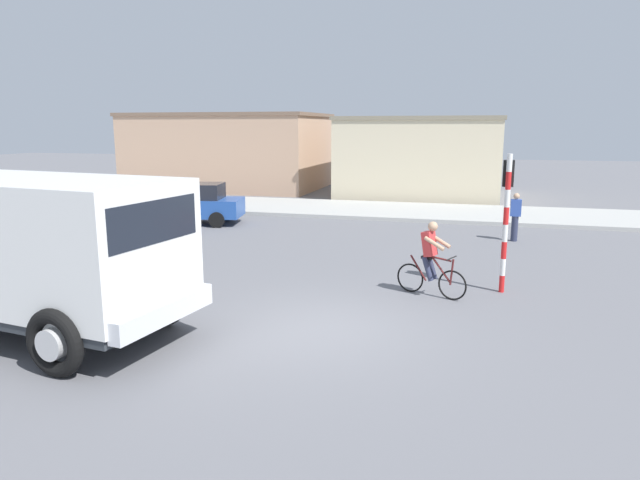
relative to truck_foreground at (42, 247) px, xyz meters
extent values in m
plane|color=slate|center=(4.72, 1.69, -1.67)|extent=(120.00, 120.00, 0.00)
cube|color=#ADADA8|center=(4.72, 16.90, -1.59)|extent=(80.00, 5.00, 0.16)
cube|color=white|center=(-0.03, 0.00, 0.13)|extent=(5.50, 3.20, 2.20)
cube|color=#2D3338|center=(-0.03, 0.00, -1.05)|extent=(5.39, 3.14, 0.16)
cube|color=silver|center=(2.64, -0.37, -0.87)|extent=(0.57, 2.39, 0.36)
cube|color=black|center=(2.49, -0.35, 0.63)|extent=(0.42, 2.12, 0.70)
torus|color=black|center=(1.74, 1.05, -1.12)|extent=(1.12, 0.39, 1.10)
cylinder|color=beige|center=(1.74, 1.05, -1.12)|extent=(0.53, 0.37, 0.50)
torus|color=black|center=(1.39, -1.49, -1.12)|extent=(1.12, 0.39, 1.10)
cylinder|color=beige|center=(1.39, -1.49, -1.12)|extent=(0.53, 0.37, 0.50)
torus|color=black|center=(-1.45, 1.50, -1.12)|extent=(1.12, 0.39, 1.10)
cylinder|color=beige|center=(-1.45, 1.50, -1.12)|extent=(0.53, 0.37, 0.50)
torus|color=black|center=(7.10, 4.17, -1.33)|extent=(0.65, 0.29, 0.68)
torus|color=black|center=(6.12, 4.56, -1.33)|extent=(0.65, 0.29, 0.68)
cylinder|color=#591E1E|center=(6.77, 4.30, -0.76)|extent=(0.57, 0.27, 0.09)
cylinder|color=#591E1E|center=(6.83, 4.27, -1.01)|extent=(0.49, 0.23, 0.57)
cylinder|color=#591E1E|center=(6.31, 4.48, -1.06)|extent=(0.42, 0.21, 0.57)
cylinder|color=#591E1E|center=(7.07, 4.18, -1.03)|extent=(0.10, 0.08, 0.59)
cylinder|color=black|center=(7.05, 4.19, -0.72)|extent=(0.22, 0.47, 0.03)
cube|color=black|center=(6.50, 4.41, -0.79)|extent=(0.27, 0.20, 0.06)
cube|color=#D13838|center=(6.54, 4.39, -0.46)|extent=(0.39, 0.41, 0.59)
sphere|color=tan|center=(6.61, 4.36, -0.06)|extent=(0.22, 0.22, 0.22)
cylinder|color=#2D334C|center=(6.61, 4.47, -1.02)|extent=(0.33, 0.23, 0.57)
cylinder|color=tan|center=(6.79, 4.46, -0.41)|extent=(0.49, 0.27, 0.29)
cylinder|color=#2D334C|center=(6.53, 4.29, -1.02)|extent=(0.33, 0.23, 0.57)
cylinder|color=tan|center=(6.67, 4.17, -0.41)|extent=(0.49, 0.27, 0.29)
cylinder|color=red|center=(8.19, 5.11, -1.47)|extent=(0.12, 0.12, 0.40)
cylinder|color=white|center=(8.19, 5.11, -1.07)|extent=(0.12, 0.12, 0.40)
cylinder|color=red|center=(8.19, 5.11, -0.67)|extent=(0.12, 0.12, 0.40)
cylinder|color=white|center=(8.19, 5.11, -0.27)|extent=(0.12, 0.12, 0.40)
cylinder|color=red|center=(8.19, 5.11, 0.13)|extent=(0.12, 0.12, 0.40)
cylinder|color=white|center=(8.19, 5.11, 0.53)|extent=(0.12, 0.12, 0.40)
cylinder|color=red|center=(8.19, 5.11, 0.93)|extent=(0.12, 0.12, 0.40)
cylinder|color=white|center=(8.19, 5.11, 1.33)|extent=(0.12, 0.12, 0.40)
cube|color=black|center=(8.19, 5.29, 1.08)|extent=(0.24, 0.20, 0.60)
sphere|color=orange|center=(8.19, 5.41, 1.08)|extent=(0.14, 0.14, 0.14)
cube|color=#234C9E|center=(-3.33, 11.86, -1.02)|extent=(4.25, 2.43, 0.70)
cube|color=black|center=(-3.18, 11.89, -0.37)|extent=(2.43, 1.84, 0.60)
cylinder|color=black|center=(-4.39, 10.79, -1.37)|extent=(0.62, 0.29, 0.60)
cylinder|color=black|center=(-4.71, 12.46, -1.37)|extent=(0.62, 0.29, 0.60)
cylinder|color=black|center=(-1.95, 11.26, -1.37)|extent=(0.62, 0.29, 0.60)
cylinder|color=black|center=(-2.28, 12.93, -1.37)|extent=(0.62, 0.29, 0.60)
cylinder|color=#2D334C|center=(8.83, 11.52, -1.24)|extent=(0.22, 0.22, 0.85)
cube|color=#3351A8|center=(8.83, 11.52, -0.54)|extent=(0.34, 0.22, 0.56)
sphere|color=tan|center=(8.83, 11.52, -0.15)|extent=(0.20, 0.20, 0.20)
cube|color=tan|center=(-7.36, 24.78, 0.51)|extent=(11.25, 7.51, 4.36)
cube|color=#775E4C|center=(-7.36, 24.78, 2.80)|extent=(11.48, 7.66, 0.20)
cube|color=beige|center=(4.53, 23.65, 0.38)|extent=(8.29, 7.63, 4.10)
cube|color=gray|center=(4.53, 23.65, 2.53)|extent=(8.45, 7.78, 0.20)
camera|label=1|loc=(7.46, -8.35, 2.13)|focal=31.98mm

